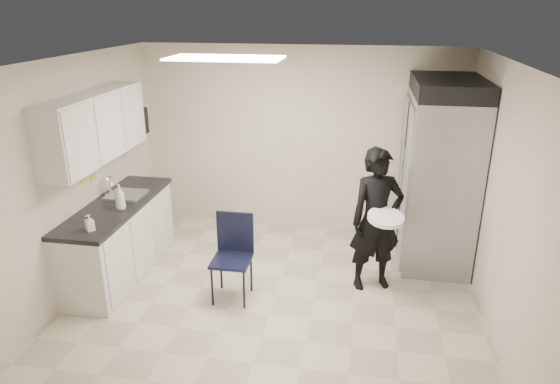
% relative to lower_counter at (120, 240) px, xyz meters
% --- Properties ---
extents(floor, '(4.50, 4.50, 0.00)m').
position_rel_lower_counter_xyz_m(floor, '(1.95, -0.20, -0.43)').
color(floor, '#B9AD91').
rests_on(floor, ground).
extents(ceiling, '(4.50, 4.50, 0.00)m').
position_rel_lower_counter_xyz_m(ceiling, '(1.95, -0.20, 2.17)').
color(ceiling, silver).
rests_on(ceiling, back_wall).
extents(back_wall, '(4.50, 0.00, 4.50)m').
position_rel_lower_counter_xyz_m(back_wall, '(1.95, 1.80, 0.87)').
color(back_wall, beige).
rests_on(back_wall, floor).
extents(left_wall, '(0.00, 4.00, 4.00)m').
position_rel_lower_counter_xyz_m(left_wall, '(-0.30, -0.20, 0.87)').
color(left_wall, beige).
rests_on(left_wall, floor).
extents(right_wall, '(0.00, 4.00, 4.00)m').
position_rel_lower_counter_xyz_m(right_wall, '(4.20, -0.20, 0.87)').
color(right_wall, beige).
rests_on(right_wall, floor).
extents(ceiling_panel, '(1.20, 0.60, 0.02)m').
position_rel_lower_counter_xyz_m(ceiling_panel, '(1.35, 0.20, 2.14)').
color(ceiling_panel, white).
rests_on(ceiling_panel, ceiling).
extents(lower_counter, '(0.60, 1.90, 0.86)m').
position_rel_lower_counter_xyz_m(lower_counter, '(0.00, 0.00, 0.00)').
color(lower_counter, silver).
rests_on(lower_counter, floor).
extents(countertop, '(0.64, 1.95, 0.05)m').
position_rel_lower_counter_xyz_m(countertop, '(0.00, 0.00, 0.46)').
color(countertop, black).
rests_on(countertop, lower_counter).
extents(sink, '(0.42, 0.40, 0.14)m').
position_rel_lower_counter_xyz_m(sink, '(0.02, 0.25, 0.44)').
color(sink, gray).
rests_on(sink, countertop).
extents(faucet, '(0.02, 0.02, 0.24)m').
position_rel_lower_counter_xyz_m(faucet, '(-0.18, 0.25, 0.59)').
color(faucet, silver).
rests_on(faucet, countertop).
extents(upper_cabinets, '(0.35, 1.80, 0.75)m').
position_rel_lower_counter_xyz_m(upper_cabinets, '(-0.13, 0.00, 1.40)').
color(upper_cabinets, silver).
rests_on(upper_cabinets, left_wall).
extents(towel_dispenser, '(0.22, 0.30, 0.35)m').
position_rel_lower_counter_xyz_m(towel_dispenser, '(-0.19, 1.15, 1.19)').
color(towel_dispenser, black).
rests_on(towel_dispenser, left_wall).
extents(notice_sticker_left, '(0.00, 0.12, 0.07)m').
position_rel_lower_counter_xyz_m(notice_sticker_left, '(-0.29, -0.10, 0.79)').
color(notice_sticker_left, yellow).
rests_on(notice_sticker_left, left_wall).
extents(notice_sticker_right, '(0.00, 0.12, 0.07)m').
position_rel_lower_counter_xyz_m(notice_sticker_right, '(-0.29, 0.10, 0.75)').
color(notice_sticker_right, yellow).
rests_on(notice_sticker_right, left_wall).
extents(commercial_fridge, '(0.80, 1.35, 2.10)m').
position_rel_lower_counter_xyz_m(commercial_fridge, '(3.78, 1.07, 0.62)').
color(commercial_fridge, gray).
rests_on(commercial_fridge, floor).
extents(fridge_compressor, '(0.80, 1.35, 0.20)m').
position_rel_lower_counter_xyz_m(fridge_compressor, '(3.78, 1.07, 1.77)').
color(fridge_compressor, black).
rests_on(fridge_compressor, commercial_fridge).
extents(folding_chair, '(0.42, 0.42, 0.94)m').
position_rel_lower_counter_xyz_m(folding_chair, '(1.48, -0.34, 0.04)').
color(folding_chair, black).
rests_on(folding_chair, floor).
extents(man_tuxedo, '(0.71, 0.60, 1.67)m').
position_rel_lower_counter_xyz_m(man_tuxedo, '(3.03, 0.20, 0.40)').
color(man_tuxedo, black).
rests_on(man_tuxedo, floor).
extents(bucket_lid, '(0.50, 0.50, 0.05)m').
position_rel_lower_counter_xyz_m(bucket_lid, '(3.12, -0.03, 0.54)').
color(bucket_lid, white).
rests_on(bucket_lid, man_tuxedo).
extents(soap_bottle_a, '(0.16, 0.16, 0.29)m').
position_rel_lower_counter_xyz_m(soap_bottle_a, '(0.15, -0.14, 0.63)').
color(soap_bottle_a, white).
rests_on(soap_bottle_a, countertop).
extents(soap_bottle_b, '(0.11, 0.11, 0.17)m').
position_rel_lower_counter_xyz_m(soap_bottle_b, '(0.10, -0.73, 0.57)').
color(soap_bottle_b, silver).
rests_on(soap_bottle_b, countertop).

